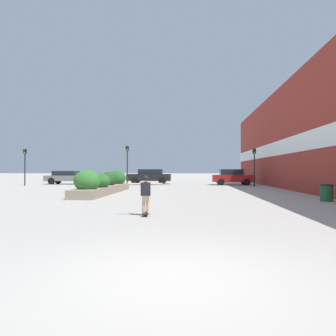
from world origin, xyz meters
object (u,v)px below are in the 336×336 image
Objects in this scene: traffic_light_left at (127,159)px; trash_bin at (327,193)px; car_center_left at (150,176)px; traffic_light_right at (254,161)px; skateboard at (146,213)px; car_leftmost at (232,177)px; traffic_light_far_left at (25,161)px; car_center_right at (67,177)px; skateboarder at (146,190)px.

trash_bin is at bearing -49.61° from traffic_light_left.
car_center_left is 1.36× the size of traffic_light_right.
traffic_light_right reaches higher than car_center_left.
trash_bin reaches higher than skateboard.
car_leftmost reaches higher than skateboard.
car_center_left is 1.33× the size of traffic_light_far_left.
car_leftmost is 8.86m from car_center_left.
car_center_right is 1.31× the size of traffic_light_right.
traffic_light_left reaches higher than traffic_light_right.
trash_bin is (7.98, 5.48, -0.43)m from skateboarder.
car_leftmost is 3.85m from traffic_light_right.
traffic_light_far_left is at bearing 121.85° from skateboarder.
car_leftmost is (-2.27, 17.26, 0.42)m from trash_bin.
traffic_light_far_left reaches higher than skateboarder.
skateboard is 1.00× the size of trash_bin.
traffic_light_far_left is at bearing 112.60° from car_center_left.
skateboard is at bearing -173.13° from car_center_left.
traffic_light_left is at bearing 159.87° from car_center_left.
traffic_light_far_left is (-21.74, 0.21, 0.04)m from traffic_light_right.
car_leftmost is at bearing 97.51° from trash_bin.
skateboarder is 0.26× the size of car_center_left.
car_center_left is 12.55m from traffic_light_far_left.
car_leftmost is (5.71, 22.74, -0.01)m from skateboarder.
traffic_light_left reaches higher than car_leftmost.
car_center_right reaches higher than skateboarder.
trash_bin is (7.98, 5.48, 0.34)m from skateboard.
traffic_light_left reaches higher than skateboarder.
skateboarder is 0.35× the size of traffic_light_far_left.
traffic_light_right is (11.84, -0.64, -0.21)m from traffic_light_left.
traffic_light_left is (7.13, -3.24, 1.80)m from car_center_right.
car_leftmost is 1.17× the size of traffic_light_right.
car_leftmost is at bearing 116.53° from traffic_light_right.
skateboard is 24.62m from traffic_light_far_left.
traffic_light_left reaches higher than car_center_left.
traffic_light_far_left is (-14.46, 19.79, 1.57)m from skateboarder.
skateboarder is 0.32× the size of traffic_light_left.
trash_bin is 0.21× the size of traffic_light_left.
traffic_light_far_left is (-2.77, -3.67, 1.64)m from car_center_right.
traffic_light_far_left is at bearing -37.01° from car_center_right.
traffic_light_left is at bearing 2.49° from traffic_light_far_left.
car_center_right is (-17.40, 0.72, -0.06)m from car_leftmost.
car_center_left is 4.95m from traffic_light_left.
skateboard is at bearing -84.84° from skateboarder.
skateboarder is at bearing -53.84° from traffic_light_far_left.
skateboard is 0.23× the size of traffic_light_right.
traffic_light_left reaches higher than trash_bin.
traffic_light_left reaches higher than car_center_right.
trash_bin is 26.69m from traffic_light_far_left.
skateboard is 24.77m from car_center_left.
trash_bin is at bearing -32.53° from traffic_light_far_left.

